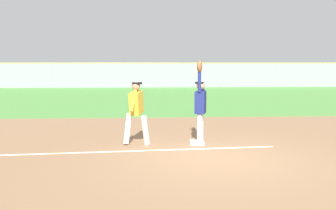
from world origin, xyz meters
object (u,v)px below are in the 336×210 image
object	(u,v)px
parked_car_blue	(119,78)
parked_car_green	(227,78)
parked_car_white	(67,78)
baseball	(195,72)
parked_car_silver	(171,78)
fielder	(200,103)
runner	(136,109)
first_base	(197,142)

from	to	relation	value
parked_car_blue	parked_car_green	bearing A→B (deg)	2.42
parked_car_white	parked_car_green	distance (m)	16.02
baseball	parked_car_silver	size ratio (longest dim) A/B	0.02
fielder	parked_car_silver	xyz separation A→B (m)	(0.90, 26.31, -0.45)
fielder	parked_car_white	xyz separation A→B (m)	(-9.43, 26.83, -0.45)
baseball	parked_car_silver	distance (m)	26.39
baseball	parked_car_blue	xyz separation A→B (m)	(-4.17, 26.55, -1.29)
runner	parked_car_green	xyz separation A→B (m)	(8.32, 26.68, -0.32)
baseball	parked_car_blue	distance (m)	26.91
parked_car_white	parked_car_blue	bearing A→B (deg)	2.85
runner	parked_car_white	bearing A→B (deg)	123.33
first_base	parked_car_blue	bearing A→B (deg)	99.10
parked_car_blue	first_base	bearing A→B (deg)	-78.98
first_base	fielder	size ratio (longest dim) A/B	0.17
runner	parked_car_green	bearing A→B (deg)	90.03
fielder	parked_car_green	xyz separation A→B (m)	(6.59, 26.62, -0.45)
fielder	parked_car_green	bearing A→B (deg)	-87.02
first_base	baseball	distance (m)	1.92
baseball	parked_car_green	bearing A→B (deg)	75.79
first_base	runner	size ratio (longest dim) A/B	0.22
fielder	runner	bearing A→B (deg)	18.96
baseball	parked_car_white	bearing A→B (deg)	109.04
runner	parked_car_white	xyz separation A→B (m)	(-7.70, 26.89, -0.32)
parked_car_green	parked_car_blue	bearing A→B (deg)	178.59
runner	fielder	bearing A→B (deg)	19.44
runner	baseball	xyz separation A→B (m)	(1.57, 0.04, 0.97)
parked_car_blue	parked_car_silver	distance (m)	5.24
runner	parked_car_silver	size ratio (longest dim) A/B	0.37
fielder	parked_car_white	bearing A→B (deg)	-53.76
parked_car_white	fielder	bearing A→B (deg)	-64.37
runner	baseball	distance (m)	1.85
parked_car_silver	baseball	bearing A→B (deg)	-85.72
parked_car_green	fielder	bearing A→B (deg)	-105.80
runner	parked_car_white	distance (m)	27.97
baseball	fielder	bearing A→B (deg)	8.33
first_base	fielder	bearing A→B (deg)	2.06
first_base	parked_car_silver	distance (m)	26.34
parked_car_silver	runner	bearing A→B (deg)	-89.12
parked_car_green	parked_car_white	bearing A→B (deg)	177.35
parked_car_white	parked_car_blue	xyz separation A→B (m)	(5.10, -0.30, 0.00)
runner	parked_car_green	distance (m)	27.95
parked_car_green	baseball	bearing A→B (deg)	-106.12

